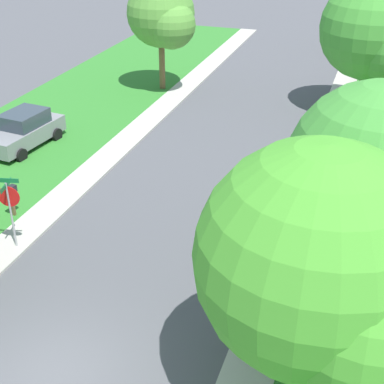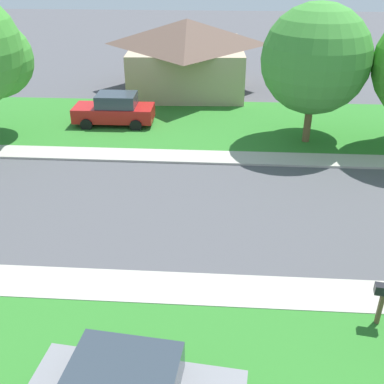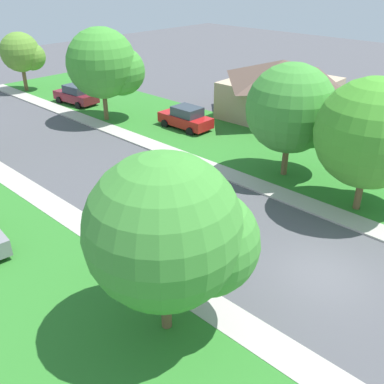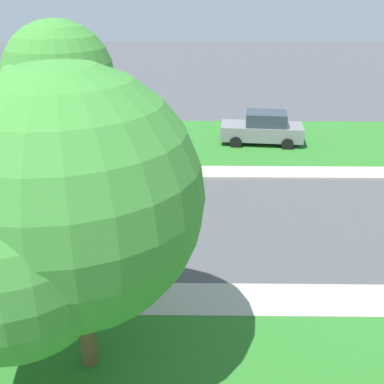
{
  "view_description": "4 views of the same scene",
  "coord_description": "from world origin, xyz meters",
  "px_view_note": "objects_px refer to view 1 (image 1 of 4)",
  "views": [
    {
      "loc": [
        6.73,
        -8.84,
        11.27
      ],
      "look_at": [
        0.92,
        8.18,
        1.4
      ],
      "focal_mm": 52.73,
      "sensor_mm": 36.0,
      "label": 1
    },
    {
      "loc": [
        -15.03,
        10.72,
        8.79
      ],
      "look_at": [
        -1.29,
        11.65,
        1.4
      ],
      "focal_mm": 43.13,
      "sensor_mm": 36.0,
      "label": 2
    },
    {
      "loc": [
        -14.2,
        -6.11,
        11.4
      ],
      "look_at": [
        -0.37,
        7.09,
        1.4
      ],
      "focal_mm": 41.15,
      "sensor_mm": 36.0,
      "label": 3
    },
    {
      "loc": [
        14.91,
        8.86,
        7.76
      ],
      "look_at": [
        0.57,
        8.66,
        1.4
      ],
      "focal_mm": 43.31,
      "sensor_mm": 36.0,
      "label": 4
    }
  ],
  "objects_px": {
    "car_grey_across_road": "(24,130)",
    "car_maroon_driveway_right": "(382,69)",
    "tree_sidewalk_mid": "(376,33)",
    "tree_corner_large": "(163,16)",
    "tree_sidewalk_far": "(328,274)",
    "mailbox": "(11,194)",
    "stop_sign_far_corner": "(9,201)",
    "tree_across_right": "(383,3)",
    "tree_sidewalk_near": "(383,178)"
  },
  "relations": [
    {
      "from": "tree_sidewalk_mid",
      "to": "tree_across_right",
      "type": "height_order",
      "value": "tree_sidewalk_mid"
    },
    {
      "from": "stop_sign_far_corner",
      "to": "tree_corner_large",
      "type": "bearing_deg",
      "value": 94.21
    },
    {
      "from": "car_maroon_driveway_right",
      "to": "tree_sidewalk_far",
      "type": "xyz_separation_m",
      "value": [
        -0.46,
        -27.11,
        3.12
      ]
    },
    {
      "from": "tree_sidewalk_mid",
      "to": "tree_corner_large",
      "type": "xyz_separation_m",
      "value": [
        -11.93,
        -0.03,
        0.12
      ]
    },
    {
      "from": "tree_sidewalk_far",
      "to": "tree_sidewalk_mid",
      "type": "distance_m",
      "value": 21.28
    },
    {
      "from": "tree_sidewalk_far",
      "to": "mailbox",
      "type": "relative_size",
      "value": 5.23
    },
    {
      "from": "car_grey_across_road",
      "to": "tree_across_right",
      "type": "height_order",
      "value": "tree_across_right"
    },
    {
      "from": "tree_sidewalk_far",
      "to": "tree_across_right",
      "type": "distance_m",
      "value": 34.58
    },
    {
      "from": "stop_sign_far_corner",
      "to": "tree_corner_large",
      "type": "distance_m",
      "value": 17.96
    },
    {
      "from": "car_maroon_driveway_right",
      "to": "tree_corner_large",
      "type": "bearing_deg",
      "value": -154.91
    },
    {
      "from": "mailbox",
      "to": "car_maroon_driveway_right",
      "type": "bearing_deg",
      "value": 60.13
    },
    {
      "from": "stop_sign_far_corner",
      "to": "car_maroon_driveway_right",
      "type": "distance_m",
      "value": 26.14
    },
    {
      "from": "tree_sidewalk_far",
      "to": "tree_sidewalk_mid",
      "type": "xyz_separation_m",
      "value": [
        -0.13,
        21.27,
        0.38
      ]
    },
    {
      "from": "tree_sidewalk_mid",
      "to": "tree_across_right",
      "type": "relative_size",
      "value": 1.28
    },
    {
      "from": "car_grey_across_road",
      "to": "tree_sidewalk_mid",
      "type": "relative_size",
      "value": 0.62
    },
    {
      "from": "tree_across_right",
      "to": "tree_sidewalk_near",
      "type": "bearing_deg",
      "value": -87.77
    },
    {
      "from": "tree_sidewalk_near",
      "to": "tree_corner_large",
      "type": "distance_m",
      "value": 20.76
    },
    {
      "from": "tree_corner_large",
      "to": "car_grey_across_road",
      "type": "bearing_deg",
      "value": -108.05
    },
    {
      "from": "stop_sign_far_corner",
      "to": "car_maroon_driveway_right",
      "type": "relative_size",
      "value": 0.62
    },
    {
      "from": "car_grey_across_road",
      "to": "tree_sidewalk_near",
      "type": "relative_size",
      "value": 0.67
    },
    {
      "from": "car_maroon_driveway_right",
      "to": "tree_sidewalk_far",
      "type": "bearing_deg",
      "value": -90.97
    },
    {
      "from": "car_grey_across_road",
      "to": "mailbox",
      "type": "bearing_deg",
      "value": -60.27
    },
    {
      "from": "stop_sign_far_corner",
      "to": "tree_sidewalk_near",
      "type": "distance_m",
      "value": 11.97
    },
    {
      "from": "car_maroon_driveway_right",
      "to": "tree_sidewalk_near",
      "type": "xyz_separation_m",
      "value": [
        0.47,
        -22.05,
        3.09
      ]
    },
    {
      "from": "car_maroon_driveway_right",
      "to": "tree_sidewalk_near",
      "type": "distance_m",
      "value": 22.27
    },
    {
      "from": "car_maroon_driveway_right",
      "to": "tree_corner_large",
      "type": "relative_size",
      "value": 0.67
    },
    {
      "from": "stop_sign_far_corner",
      "to": "tree_sidewalk_near",
      "type": "height_order",
      "value": "tree_sidewalk_near"
    },
    {
      "from": "tree_sidewalk_far",
      "to": "tree_across_right",
      "type": "bearing_deg",
      "value": 90.36
    },
    {
      "from": "tree_sidewalk_far",
      "to": "tree_across_right",
      "type": "height_order",
      "value": "tree_sidewalk_far"
    },
    {
      "from": "tree_sidewalk_far",
      "to": "tree_sidewalk_mid",
      "type": "relative_size",
      "value": 0.95
    },
    {
      "from": "car_maroon_driveway_right",
      "to": "car_grey_across_road",
      "type": "relative_size",
      "value": 1.0
    },
    {
      "from": "tree_sidewalk_far",
      "to": "tree_sidewalk_near",
      "type": "bearing_deg",
      "value": 79.6
    },
    {
      "from": "car_grey_across_road",
      "to": "mailbox",
      "type": "distance_m",
      "value": 6.67
    },
    {
      "from": "car_maroon_driveway_right",
      "to": "tree_corner_large",
      "type": "distance_m",
      "value": 14.3
    },
    {
      "from": "stop_sign_far_corner",
      "to": "tree_sidewalk_far",
      "type": "distance_m",
      "value": 11.52
    },
    {
      "from": "stop_sign_far_corner",
      "to": "tree_across_right",
      "type": "height_order",
      "value": "tree_across_right"
    },
    {
      "from": "tree_sidewalk_far",
      "to": "car_maroon_driveway_right",
      "type": "bearing_deg",
      "value": 89.03
    },
    {
      "from": "tree_across_right",
      "to": "tree_sidewalk_far",
      "type": "bearing_deg",
      "value": -89.64
    },
    {
      "from": "car_maroon_driveway_right",
      "to": "tree_sidewalk_mid",
      "type": "relative_size",
      "value": 0.62
    },
    {
      "from": "tree_across_right",
      "to": "mailbox",
      "type": "bearing_deg",
      "value": -112.04
    },
    {
      "from": "tree_sidewalk_far",
      "to": "stop_sign_far_corner",
      "type": "bearing_deg",
      "value": 161.89
    },
    {
      "from": "car_maroon_driveway_right",
      "to": "tree_across_right",
      "type": "height_order",
      "value": "tree_across_right"
    },
    {
      "from": "tree_sidewalk_near",
      "to": "tree_sidewalk_mid",
      "type": "xyz_separation_m",
      "value": [
        -1.06,
        16.22,
        0.41
      ]
    },
    {
      "from": "mailbox",
      "to": "tree_sidewalk_near",
      "type": "bearing_deg",
      "value": -1.02
    },
    {
      "from": "car_maroon_driveway_right",
      "to": "tree_sidewalk_far",
      "type": "distance_m",
      "value": 27.29
    },
    {
      "from": "car_grey_across_road",
      "to": "car_maroon_driveway_right",
      "type": "bearing_deg",
      "value": 45.34
    },
    {
      "from": "tree_sidewalk_far",
      "to": "mailbox",
      "type": "distance_m",
      "value": 13.52
    },
    {
      "from": "mailbox",
      "to": "tree_sidewalk_mid",
      "type": "bearing_deg",
      "value": 53.24
    },
    {
      "from": "tree_sidewalk_near",
      "to": "mailbox",
      "type": "bearing_deg",
      "value": 178.98
    },
    {
      "from": "stop_sign_far_corner",
      "to": "mailbox",
      "type": "bearing_deg",
      "value": 126.54
    }
  ]
}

